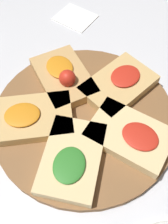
# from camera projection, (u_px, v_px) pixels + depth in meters

# --- Properties ---
(ground_plane) EXTENTS (3.00, 3.00, 0.00)m
(ground_plane) POSITION_uv_depth(u_px,v_px,m) (84.00, 119.00, 0.63)
(ground_plane) COLOR silver
(serving_board) EXTENTS (0.43, 0.43, 0.02)m
(serving_board) POSITION_uv_depth(u_px,v_px,m) (84.00, 117.00, 0.62)
(serving_board) COLOR brown
(serving_board) RESTS_ON ground_plane
(focaccia_slice_0) EXTENTS (0.12, 0.18, 0.03)m
(focaccia_slice_0) POSITION_uv_depth(u_px,v_px,m) (119.00, 84.00, 0.65)
(focaccia_slice_0) COLOR tan
(focaccia_slice_0) RESTS_ON serving_board
(focaccia_slice_1) EXTENTS (0.20, 0.16, 0.06)m
(focaccia_slice_1) POSITION_uv_depth(u_px,v_px,m) (64.00, 77.00, 0.66)
(focaccia_slice_1) COLOR tan
(focaccia_slice_1) RESTS_ON serving_board
(focaccia_slice_2) EXTENTS (0.20, 0.21, 0.03)m
(focaccia_slice_2) POSITION_uv_depth(u_px,v_px,m) (32.00, 117.00, 0.60)
(focaccia_slice_2) COLOR tan
(focaccia_slice_2) RESTS_ON serving_board
(focaccia_slice_3) EXTENTS (0.20, 0.21, 0.03)m
(focaccia_slice_3) POSITION_uv_depth(u_px,v_px,m) (72.00, 159.00, 0.54)
(focaccia_slice_3) COLOR #E5C689
(focaccia_slice_3) RESTS_ON serving_board
(focaccia_slice_4) EXTENTS (0.20, 0.16, 0.03)m
(focaccia_slice_4) POSITION_uv_depth(u_px,v_px,m) (130.00, 135.00, 0.57)
(focaccia_slice_4) COLOR #E5C689
(focaccia_slice_4) RESTS_ON serving_board
(napkin_stack) EXTENTS (0.14, 0.12, 0.01)m
(napkin_stack) POSITION_uv_depth(u_px,v_px,m) (75.00, 17.00, 0.84)
(napkin_stack) COLOR white
(napkin_stack) RESTS_ON ground_plane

